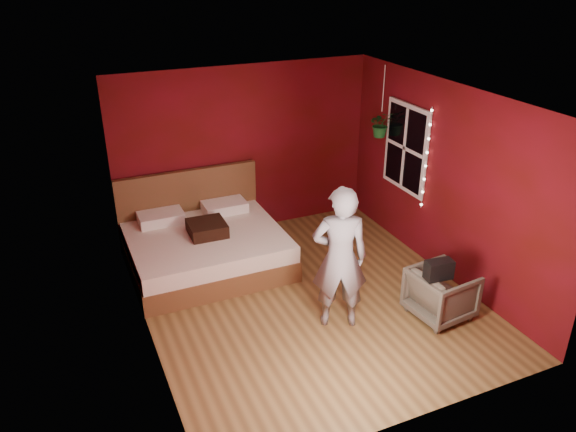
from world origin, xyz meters
name	(u,v)px	position (x,y,z in m)	size (l,w,h in m)	color
floor	(308,299)	(0.00, 0.00, 0.00)	(4.50, 4.50, 0.00)	olive
room_walls	(310,177)	(0.00, 0.00, 1.68)	(4.04, 4.54, 2.62)	maroon
window	(406,148)	(1.97, 0.90, 1.50)	(0.05, 0.97, 1.27)	white
fairy_lights	(426,159)	(1.94, 0.37, 1.50)	(0.04, 0.04, 1.45)	silver
bed	(204,245)	(-0.95, 1.40, 0.30)	(2.11, 1.80, 1.16)	brown
person	(340,258)	(0.11, -0.59, 0.89)	(0.65, 0.42, 1.77)	gray
armchair	(441,293)	(1.32, -0.97, 0.31)	(0.67, 0.69, 0.63)	#5F5A4B
handbag	(439,270)	(1.15, -1.07, 0.74)	(0.32, 0.16, 0.23)	black
throw_pillow	(207,228)	(-0.93, 1.28, 0.62)	(0.50, 0.50, 0.18)	black
hanging_plant	(381,124)	(1.83, 1.37, 1.74)	(0.42, 0.38, 1.05)	silver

